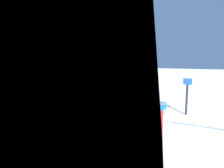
{
  "coord_description": "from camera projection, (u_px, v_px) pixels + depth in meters",
  "views": [
    {
      "loc": [
        -5.86,
        9.04,
        2.58
      ],
      "look_at": [
        -0.6,
        1.01,
        1.4
      ],
      "focal_mm": 29.39,
      "sensor_mm": 36.0,
      "label": 1
    }
  ],
  "objects": [
    {
      "name": "ground_plane",
      "position": [
        113.0,
        105.0,
        11.01
      ],
      "size": [
        120.0,
        120.0,
        0.0
      ],
      "primitive_type": "plane",
      "color": "white"
    },
    {
      "name": "grind_box",
      "position": [
        113.0,
        101.0,
        10.98
      ],
      "size": [
        6.35,
        0.69,
        0.5
      ],
      "color": "blue",
      "rests_on": "ground_plane"
    },
    {
      "name": "snowboarder",
      "position": [
        129.0,
        86.0,
        10.3
      ],
      "size": [
        1.48,
        0.54,
        1.35
      ],
      "color": "#1D2926",
      "rests_on": "grind_box"
    },
    {
      "name": "safety_fence",
      "position": [
        73.0,
        108.0,
        8.2
      ],
      "size": [
        8.21,
        0.17,
        1.01
      ],
      "primitive_type": "cube",
      "rotation": [
        0.0,
        0.0,
        -0.01
      ],
      "color": "red",
      "rests_on": "ground_plane"
    },
    {
      "name": "trail_marker",
      "position": [
        187.0,
        95.0,
        8.84
      ],
      "size": [
        0.4,
        0.1,
        1.78
      ],
      "color": "#262628",
      "rests_on": "ground_plane"
    }
  ]
}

